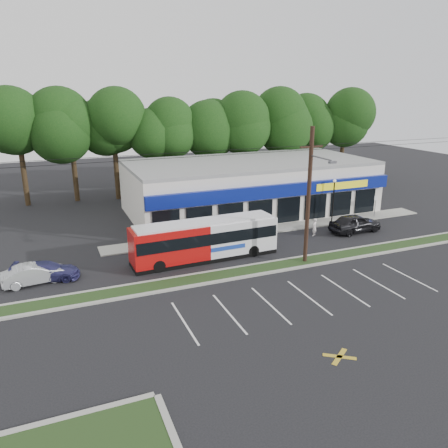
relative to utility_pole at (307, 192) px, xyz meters
name	(u,v)px	position (x,y,z in m)	size (l,w,h in m)	color
ground	(276,273)	(-2.83, -0.93, -5.41)	(120.00, 120.00, 0.00)	black
grass_strip	(269,267)	(-2.83, 0.07, -5.35)	(40.00, 1.60, 0.12)	#203616
curb_south	(275,272)	(-2.83, -0.78, -5.34)	(40.00, 0.25, 0.14)	#9E9E93
curb_north	(264,263)	(-2.83, 0.92, -5.34)	(40.00, 0.25, 0.14)	#9E9E93
sidewalk	(276,228)	(2.17, 8.07, -5.36)	(32.00, 2.20, 0.10)	#9E9E93
strip_mall	(250,186)	(2.67, 14.99, -2.76)	(25.00, 12.55, 5.30)	silver
utility_pole	(307,192)	(0.00, 0.00, 0.00)	(50.00, 2.77, 10.00)	black
lamp_post	(334,196)	(8.17, 7.87, -2.74)	(0.30, 0.30, 4.25)	black
sign_post	(376,202)	(13.17, 7.65, -3.86)	(0.45, 0.10, 2.23)	#59595E
tree_line	(203,124)	(1.17, 25.07, 3.00)	(46.76, 6.76, 11.83)	black
metrobus	(205,239)	(-6.48, 3.57, -3.81)	(11.32, 2.71, 3.03)	#B00E0D
car_dark	(355,223)	(8.28, 4.57, -4.58)	(1.97, 4.90, 1.67)	black
car_silver	(34,274)	(-18.53, 3.76, -4.74)	(1.42, 4.07, 1.34)	#AAADB2
car_blue	(46,271)	(-17.76, 4.07, -4.78)	(1.76, 4.34, 1.26)	navy
pedestrian_a	(314,227)	(4.28, 5.07, -4.63)	(0.57, 0.38, 1.58)	silver
pedestrian_b	(260,231)	(-0.83, 5.57, -4.48)	(0.91, 0.71, 1.86)	#B5AEA3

